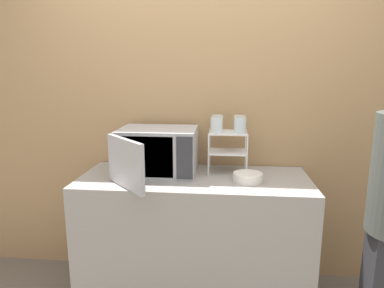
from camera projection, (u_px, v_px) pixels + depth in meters
wall_back at (199, 114)px, 2.63m from camera, size 8.00×0.06×2.60m
counter at (194, 238)px, 2.45m from camera, size 1.58×0.65×0.91m
microwave at (157, 151)px, 2.41m from camera, size 0.56×0.72×0.32m
dish_rack at (228, 143)px, 2.44m from camera, size 0.27×0.21×0.29m
glass_front_left at (217, 125)px, 2.37m from camera, size 0.08×0.08×0.11m
glass_back_right at (240, 123)px, 2.46m from camera, size 0.08×0.08×0.11m
glass_front_right at (240, 125)px, 2.35m from camera, size 0.08×0.08×0.11m
glass_back_left at (217, 123)px, 2.48m from camera, size 0.08×0.08×0.11m
bowl at (248, 178)px, 2.25m from camera, size 0.19×0.19×0.06m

